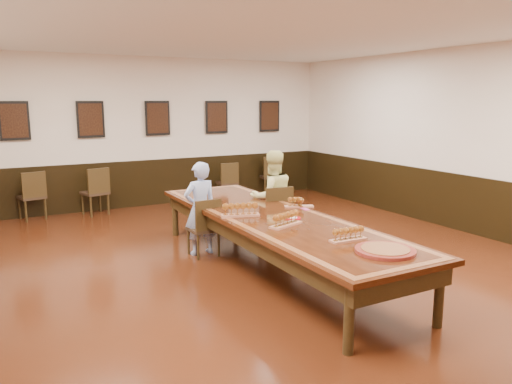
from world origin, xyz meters
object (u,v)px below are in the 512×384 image
spare_chair_c (227,182)px  person_man (200,208)px  spare_chair_b (95,191)px  conference_table (274,226)px  chair_man (203,227)px  spare_chair_d (270,175)px  person_woman (272,197)px  carved_platter (385,251)px  chair_woman (275,215)px  spare_chair_a (31,195)px

spare_chair_c → person_man: size_ratio=0.64×
spare_chair_b → spare_chair_c: size_ratio=1.08×
person_man → conference_table: (0.60, -1.14, -0.09)m
chair_man → conference_table: (0.59, -1.05, 0.17)m
spare_chair_d → spare_chair_b: bearing=14.6°
spare_chair_d → conference_table: size_ratio=0.19×
spare_chair_b → person_woman: size_ratio=0.64×
spare_chair_c → conference_table: spare_chair_c is taller
spare_chair_d → carved_platter: 7.20m
spare_chair_c → spare_chair_d: bearing=-165.9°
spare_chair_b → carved_platter: (1.64, -6.54, 0.29)m
spare_chair_b → spare_chair_d: spare_chair_b is taller
spare_chair_b → conference_table: (1.47, -4.59, 0.13)m
chair_woman → chair_man: bearing=8.2°
chair_woman → person_woman: 0.29m
chair_man → spare_chair_a: size_ratio=0.92×
spare_chair_c → person_woman: (-0.83, -3.45, 0.31)m
person_man → person_woman: (1.24, -0.01, 0.05)m
person_man → carved_platter: 3.19m
chair_man → person_man: 0.28m
spare_chair_d → person_woman: (-2.08, -3.64, 0.28)m
chair_man → carved_platter: 3.11m
person_man → carved_platter: person_man is taller
chair_woman → carved_platter: chair_woman is taller
spare_chair_b → spare_chair_d: size_ratio=1.01×
person_man → spare_chair_b: bearing=-79.1°
carved_platter → spare_chair_a: bearing=112.6°
conference_table → person_man: bearing=117.8°
spare_chair_d → conference_table: spare_chair_d is taller
spare_chair_d → person_man: (-3.32, -3.64, 0.22)m
spare_chair_c → spare_chair_d: size_ratio=0.94×
spare_chair_c → chair_man: bearing=65.1°
spare_chair_a → spare_chair_c: 4.10m
spare_chair_d → conference_table: (-2.72, -4.78, 0.14)m
person_man → person_woman: 1.25m
chair_man → spare_chair_b: bearing=-79.4°
spare_chair_b → spare_chair_c: 2.94m
person_man → conference_table: bearing=114.6°
spare_chair_d → conference_table: bearing=72.3°
spare_chair_c → spare_chair_d: spare_chair_d is taller
chair_woman → spare_chair_a: size_ratio=1.02×
chair_woman → spare_chair_d: 4.29m
chair_woman → carved_platter: size_ratio=1.50×
spare_chair_c → chair_woman: bearing=82.1°
spare_chair_d → chair_woman: bearing=72.8°
carved_platter → person_man: bearing=104.0°
chair_man → person_man: bearing=-90.0°
chair_man → spare_chair_b: 3.65m
chair_woman → spare_chair_a: chair_woman is taller
person_woman → spare_chair_c: bearing=-94.7°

